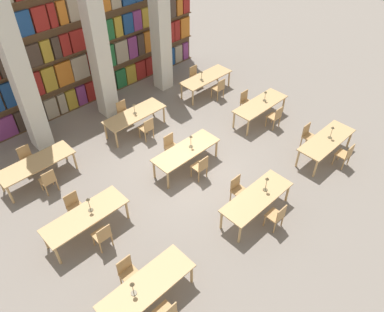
{
  "coord_description": "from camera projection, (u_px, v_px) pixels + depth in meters",
  "views": [
    {
      "loc": [
        -6.14,
        -6.66,
        8.47
      ],
      "look_at": [
        0.0,
        -0.28,
        0.66
      ],
      "focal_mm": 35.0,
      "sensor_mm": 36.0,
      "label": 1
    }
  ],
  "objects": [
    {
      "name": "reading_table_6",
      "position": [
        36.0,
        164.0,
        11.52
      ],
      "size": [
        2.32,
        0.82,
        0.73
      ],
      "color": "tan",
      "rests_on": "ground_plane"
    },
    {
      "name": "chair_10",
      "position": [
        275.0,
        116.0,
        13.72
      ],
      "size": [
        0.42,
        0.4,
        0.89
      ],
      "color": "tan",
      "rests_on": "ground_plane"
    },
    {
      "name": "reading_table_4",
      "position": [
        186.0,
        151.0,
        11.98
      ],
      "size": [
        2.32,
        0.82,
        0.73
      ],
      "color": "tan",
      "rests_on": "ground_plane"
    },
    {
      "name": "chair_12",
      "position": [
        48.0,
        180.0,
        11.25
      ],
      "size": [
        0.42,
        0.4,
        0.89
      ],
      "color": "tan",
      "rests_on": "ground_plane"
    },
    {
      "name": "chair_8",
      "position": [
        201.0,
        167.0,
        11.7
      ],
      "size": [
        0.42,
        0.4,
        0.89
      ],
      "color": "tan",
      "rests_on": "ground_plane"
    },
    {
      "name": "reading_table_2",
      "position": [
        327.0,
        141.0,
        12.37
      ],
      "size": [
        2.32,
        0.82,
        0.73
      ],
      "color": "tan",
      "rests_on": "ground_plane"
    },
    {
      "name": "chair_2",
      "position": [
        277.0,
        216.0,
        10.22
      ],
      "size": [
        0.42,
        0.4,
        0.89
      ],
      "color": "tan",
      "rests_on": "ground_plane"
    },
    {
      "name": "pillar_center",
      "position": [
        97.0,
        39.0,
        12.8
      ],
      "size": [
        0.6,
        0.6,
        6.0
      ],
      "color": "silver",
      "rests_on": "ground_plane"
    },
    {
      "name": "chair_4",
      "position": [
        345.0,
        154.0,
        12.13
      ],
      "size": [
        0.42,
        0.4,
        0.89
      ],
      "color": "tan",
      "rests_on": "ground_plane"
    },
    {
      "name": "chair_16",
      "position": [
        219.0,
        88.0,
        15.22
      ],
      "size": [
        0.42,
        0.4,
        0.89
      ],
      "color": "tan",
      "rests_on": "ground_plane"
    },
    {
      "name": "desk_lamp_7",
      "position": [
        202.0,
        74.0,
        15.04
      ],
      "size": [
        0.14,
        0.14,
        0.4
      ],
      "color": "brown",
      "rests_on": "reading_table_8"
    },
    {
      "name": "desk_lamp_3",
      "position": [
        89.0,
        202.0,
        9.83
      ],
      "size": [
        0.14,
        0.14,
        0.49
      ],
      "color": "brown",
      "rests_on": "reading_table_3"
    },
    {
      "name": "chair_3",
      "position": [
        238.0,
        189.0,
        10.97
      ],
      "size": [
        0.42,
        0.4,
        0.89
      ],
      "rotation": [
        0.0,
        0.0,
        3.14
      ],
      "color": "tan",
      "rests_on": "ground_plane"
    },
    {
      "name": "desk_lamp_4",
      "position": [
        191.0,
        139.0,
        11.83
      ],
      "size": [
        0.14,
        0.14,
        0.47
      ],
      "color": "brown",
      "rests_on": "reading_table_4"
    },
    {
      "name": "chair_14",
      "position": [
        147.0,
        128.0,
        13.2
      ],
      "size": [
        0.42,
        0.4,
        0.89
      ],
      "color": "tan",
      "rests_on": "ground_plane"
    },
    {
      "name": "chair_15",
      "position": [
        124.0,
        112.0,
        13.95
      ],
      "size": [
        0.42,
        0.4,
        0.89
      ],
      "rotation": [
        0.0,
        0.0,
        3.14
      ],
      "color": "tan",
      "rests_on": "ground_plane"
    },
    {
      "name": "desk_lamp_6",
      "position": [
        134.0,
        107.0,
        13.25
      ],
      "size": [
        0.14,
        0.14,
        0.42
      ],
      "color": "brown",
      "rests_on": "reading_table_7"
    },
    {
      "name": "reading_table_1",
      "position": [
        257.0,
        198.0,
        10.46
      ],
      "size": [
        2.32,
        0.82,
        0.73
      ],
      "color": "tan",
      "rests_on": "ground_plane"
    },
    {
      "name": "reading_table_8",
      "position": [
        206.0,
        78.0,
        15.45
      ],
      "size": [
        2.32,
        0.82,
        0.73
      ],
      "color": "tan",
      "rests_on": "ground_plane"
    },
    {
      "name": "reading_table_5",
      "position": [
        260.0,
        105.0,
        13.97
      ],
      "size": [
        2.32,
        0.82,
        0.73
      ],
      "color": "tan",
      "rests_on": "ground_plane"
    },
    {
      "name": "reading_table_3",
      "position": [
        85.0,
        217.0,
        9.97
      ],
      "size": [
        2.32,
        0.82,
        0.73
      ],
      "color": "tan",
      "rests_on": "ground_plane"
    },
    {
      "name": "desk_lamp_5",
      "position": [
        265.0,
        94.0,
        13.88
      ],
      "size": [
        0.14,
        0.14,
        0.41
      ],
      "color": "brown",
      "rests_on": "reading_table_5"
    },
    {
      "name": "pillar_left",
      "position": [
        17.0,
        67.0,
        11.33
      ],
      "size": [
        0.6,
        0.6,
        6.0
      ],
      "color": "silver",
      "rests_on": "ground_plane"
    },
    {
      "name": "chair_13",
      "position": [
        27.0,
        158.0,
        12.0
      ],
      "size": [
        0.42,
        0.4,
        0.89
      ],
      "rotation": [
        0.0,
        0.0,
        3.14
      ],
      "color": "tan",
      "rests_on": "ground_plane"
    },
    {
      "name": "chair_1",
      "position": [
        128.0,
        272.0,
        8.93
      ],
      "size": [
        0.42,
        0.4,
        0.89
      ],
      "rotation": [
        0.0,
        0.0,
        3.14
      ],
      "color": "tan",
      "rests_on": "ground_plane"
    },
    {
      "name": "desk_lamp_1",
      "position": [
        267.0,
        182.0,
        10.38
      ],
      "size": [
        0.14,
        0.14,
        0.5
      ],
      "color": "brown",
      "rests_on": "reading_table_1"
    },
    {
      "name": "chair_9",
      "position": [
        171.0,
        146.0,
        12.45
      ],
      "size": [
        0.42,
        0.4,
        0.89
      ],
      "rotation": [
        0.0,
        0.0,
        3.14
      ],
      "color": "tan",
      "rests_on": "ground_plane"
    },
    {
      "name": "pillar_right",
      "position": [
        160.0,
        18.0,
        14.28
      ],
      "size": [
        0.6,
        0.6,
        6.0
      ],
      "color": "silver",
      "rests_on": "ground_plane"
    },
    {
      "name": "bookshelf_bank",
      "position": [
        80.0,
        37.0,
        13.67
      ],
      "size": [
        11.06,
        0.35,
        5.5
      ],
      "color": "brown",
      "rests_on": "ground_plane"
    },
    {
      "name": "reading_table_7",
      "position": [
        135.0,
        115.0,
        13.47
      ],
      "size": [
        2.32,
        0.82,
        0.73
      ],
      "color": "tan",
      "rests_on": "ground_plane"
    },
    {
      "name": "chair_11",
      "position": [
        246.0,
        101.0,
        14.48
      ],
      "size": [
        0.42,
        0.4,
        0.89
      ],
      "rotation": [
        0.0,
        0.0,
        3.14
      ],
      "color": "tan",
      "rests_on": "ground_plane"
    },
    {
      "name": "desk_lamp_0",
      "position": [
        132.0,
        286.0,
        8.06
      ],
      "size": [
        0.14,
        0.14,
        0.44
      ],
      "color": "brown",
      "rests_on": "reading_table_0"
    },
    {
      "name": "desk_lamp_2",
      "position": [
        332.0,
        130.0,
        12.18
      ],
      "size": [
        0.14,
        0.14,
        0.46
      ],
      "color": "brown",
      "rests_on": "reading_table_2"
    },
    {
      "name": "chair_5",
      "position": [
        308.0,
        135.0,
        12.88
      ],
      "size": [
        0.42,
        0.4,
        0.89
      ],
      "rotation": [
        0.0,
        0.0,
        3.14
      ],
      "color": "tan",
      "rests_on": "ground_plane"
    },
    {
      "name": "chair_6",
      "position": [
        103.0,
        235.0,
        9.73
      ],
      "size": [
        0.42,
        0.4,
        0.89
      ],
      "color": "tan",
      "rests_on": "ground_plane"
    },
    {
      "name": "reading_table_0",
      "position": [
        147.0,
        287.0,
        8.45
      ],
      "size": [
        2.32,
        0.82,
        0.73
      ],
      "color": "tan",
      "rests_on": "ground_plane"
    },
    {
      "name": "chair_7",
      "position": [
        75.0,
        206.0,
        10.48
      ],
      "size": [
        0.42,
        0.4,
        0.89
      ],
      "rotation": [
        0.0,
        0.0,
        3.14
      ],
      "color": "tan",
      "rests_on": "ground_plane"
    },
    {
      "name": "chair_17",
      "position": [
        195.0,
        76.0,
        15.97
      ],
      "size": [
        0.42,
        0.4,
        0.89
      ],
      "rotation": [
        0.0,
        0.0,
        3.14
      ],
      "color": "tan",
      "rests_on": "ground_plane"
    },
    {
      "name": "ground_plane",
      "position": [
        186.0,
        167.0,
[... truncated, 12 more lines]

